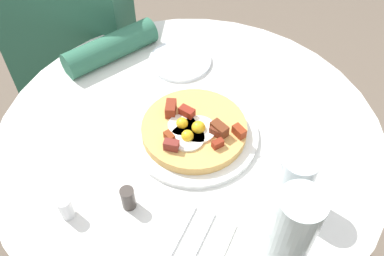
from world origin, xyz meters
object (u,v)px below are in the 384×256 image
fork (176,244)px  pizza_plate (194,134)px  dining_table (190,176)px  water_bottle (289,238)px  bread_plate (180,61)px  water_glass (295,182)px  pepper_shaker (128,198)px  person_seated (81,70)px  salt_shaker (66,208)px  knife (194,252)px  breakfast_pizza (194,129)px

fork → pizza_plate: bearing=-162.5°
dining_table → water_bottle: water_bottle is taller
bread_plate → water_glass: 0.49m
bread_plate → water_bottle: size_ratio=0.73×
water_bottle → pepper_shaker: bearing=-18.4°
person_seated → salt_shaker: size_ratio=22.11×
knife → water_bottle: 0.19m
water_glass → pepper_shaker: size_ratio=2.60×
water_glass → person_seated: bearing=-43.1°
person_seated → pizza_plate: 0.68m
dining_table → knife: size_ratio=4.94×
breakfast_pizza → bread_plate: 0.26m
person_seated → pepper_shaker: bearing=117.1°
bread_plate → pepper_shaker: pepper_shaker is taller
dining_table → person_seated: bearing=-45.9°
salt_shaker → breakfast_pizza: bearing=-135.2°
knife → salt_shaker: bearing=-83.4°
dining_table → water_glass: water_glass is taller
bread_plate → water_glass: water_glass is taller
dining_table → salt_shaker: size_ratio=17.31×
dining_table → knife: bearing=97.4°
dining_table → person_seated: 0.62m
knife → water_glass: (-0.18, -0.13, 0.06)m
pepper_shaker → breakfast_pizza: bearing=-120.0°
person_seated → breakfast_pizza: 0.69m
water_bottle → pizza_plate: bearing=-58.0°
bread_plate → salt_shaker: 0.50m
dining_table → bread_plate: 0.31m
person_seated → breakfast_pizza: bearing=134.0°
person_seated → bread_plate: (-0.38, 0.20, 0.24)m
person_seated → knife: size_ratio=6.31×
person_seated → breakfast_pizza: size_ratio=4.83×
person_seated → salt_shaker: bearing=107.7°
dining_table → salt_shaker: (0.21, 0.24, 0.20)m
breakfast_pizza → knife: breakfast_pizza is taller
breakfast_pizza → knife: (-0.03, 0.28, -0.02)m
knife → water_glass: size_ratio=1.31×
fork → water_bottle: water_bottle is taller
salt_shaker → dining_table: bearing=-132.3°
pizza_plate → pepper_shaker: (0.11, 0.19, 0.02)m
water_bottle → salt_shaker: 0.42m
breakfast_pizza → water_glass: size_ratio=1.72×
pepper_shaker → knife: bearing=147.5°
person_seated → fork: person_seated is taller
pizza_plate → knife: bearing=95.6°
dining_table → water_bottle: (-0.19, 0.30, 0.29)m
breakfast_pizza → water_glass: (-0.21, 0.15, 0.04)m
person_seated → breakfast_pizza: (-0.44, 0.46, 0.27)m
bread_plate → water_glass: size_ratio=1.21×
fork → water_glass: 0.25m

